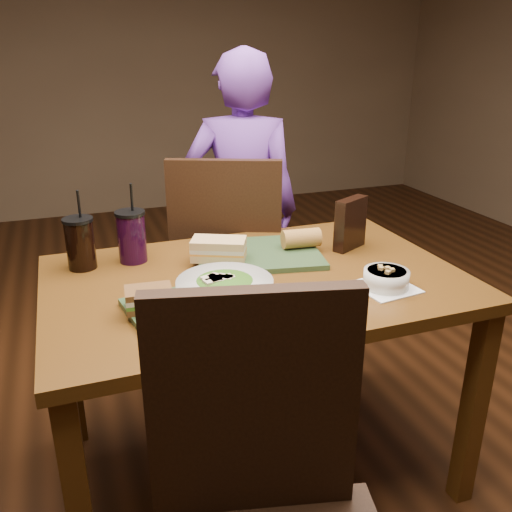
# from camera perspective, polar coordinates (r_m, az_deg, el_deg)

# --- Properties ---
(ground) EXTENTS (6.00, 6.00, 0.00)m
(ground) POSITION_cam_1_polar(r_m,az_deg,el_deg) (2.13, 0.00, -21.03)
(ground) COLOR #381C0B
(ground) RESTS_ON ground
(dining_table) EXTENTS (1.30, 0.85, 0.75)m
(dining_table) POSITION_cam_1_polar(r_m,az_deg,el_deg) (1.75, 0.00, -4.89)
(dining_table) COLOR #573411
(dining_table) RESTS_ON ground
(chair_far) EXTENTS (0.58, 0.60, 1.03)m
(chair_far) POSITION_cam_1_polar(r_m,az_deg,el_deg) (2.31, -3.98, -0.63)
(chair_far) COLOR black
(chair_far) RESTS_ON ground
(diner) EXTENTS (0.61, 0.51, 1.43)m
(diner) POSITION_cam_1_polar(r_m,az_deg,el_deg) (2.53, -1.45, 4.83)
(diner) COLOR #703AA2
(diner) RESTS_ON ground
(tray_near) EXTENTS (0.47, 0.38, 0.02)m
(tray_near) POSITION_cam_1_polar(r_m,az_deg,el_deg) (1.50, -4.92, -5.46)
(tray_near) COLOR #2E4626
(tray_near) RESTS_ON dining_table
(tray_far) EXTENTS (0.47, 0.39, 0.02)m
(tray_far) POSITION_cam_1_polar(r_m,az_deg,el_deg) (1.87, 0.24, 0.19)
(tray_far) COLOR #2E4626
(tray_far) RESTS_ON dining_table
(salad_bowl) EXTENTS (0.26, 0.26, 0.09)m
(salad_bowl) POSITION_cam_1_polar(r_m,az_deg,el_deg) (1.47, -3.30, -3.71)
(salad_bowl) COLOR silver
(salad_bowl) RESTS_ON tray_near
(soup_bowl) EXTENTS (0.18, 0.18, 0.07)m
(soup_bowl) POSITION_cam_1_polar(r_m,az_deg,el_deg) (1.67, 13.53, -2.31)
(soup_bowl) COLOR white
(soup_bowl) RESTS_ON dining_table
(sandwich_near) EXTENTS (0.13, 0.10, 0.06)m
(sandwich_near) POSITION_cam_1_polar(r_m,az_deg,el_deg) (1.49, -11.21, -4.39)
(sandwich_near) COLOR #593819
(sandwich_near) RESTS_ON tray_near
(sandwich_far) EXTENTS (0.20, 0.16, 0.07)m
(sandwich_far) POSITION_cam_1_polar(r_m,az_deg,el_deg) (1.80, -3.94, 0.73)
(sandwich_far) COLOR tan
(sandwich_far) RESTS_ON tray_far
(baguette_near) EXTENTS (0.12, 0.07, 0.06)m
(baguette_near) POSITION_cam_1_polar(r_m,az_deg,el_deg) (1.45, 2.04, -4.84)
(baguette_near) COLOR #AD7533
(baguette_near) RESTS_ON tray_near
(baguette_far) EXTENTS (0.14, 0.08, 0.07)m
(baguette_far) POSITION_cam_1_polar(r_m,az_deg,el_deg) (1.91, 4.78, 1.87)
(baguette_far) COLOR #AD7533
(baguette_far) RESTS_ON tray_far
(cup_cola) EXTENTS (0.10, 0.10, 0.26)m
(cup_cola) POSITION_cam_1_polar(r_m,az_deg,el_deg) (1.84, -18.01, 1.31)
(cup_cola) COLOR black
(cup_cola) RESTS_ON dining_table
(cup_berry) EXTENTS (0.10, 0.10, 0.27)m
(cup_berry) POSITION_cam_1_polar(r_m,az_deg,el_deg) (1.86, -12.95, 2.05)
(cup_berry) COLOR black
(cup_berry) RESTS_ON dining_table
(chip_bag) EXTENTS (0.15, 0.10, 0.18)m
(chip_bag) POSITION_cam_1_polar(r_m,az_deg,el_deg) (1.96, 9.90, 3.37)
(chip_bag) COLOR black
(chip_bag) RESTS_ON dining_table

